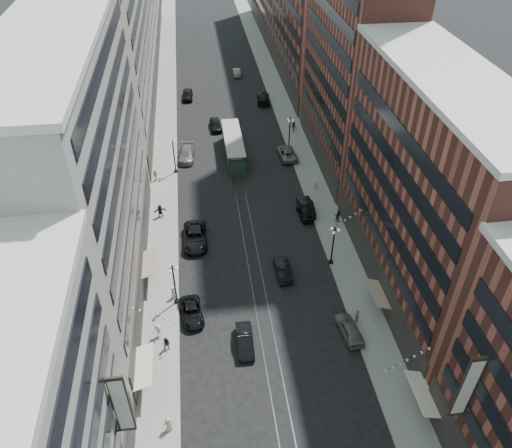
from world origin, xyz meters
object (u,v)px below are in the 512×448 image
car_4 (349,329)px  car_8 (187,154)px  car_13 (216,125)px  pedestrian_6 (155,175)px  car_11 (287,153)px  pedestrian_9 (293,127)px  lamppost_sw_mid (174,155)px  car_2 (192,312)px  car_7 (195,237)px  car_extra_1 (283,269)px  pedestrian_extra_2 (158,331)px  pedestrian_5 (160,211)px  streetcar (233,147)px  car_14 (237,72)px  pedestrian_1 (168,424)px  car_9 (187,95)px  pedestrian_8 (316,184)px  lamppost_se_mid (289,132)px  pedestrian_extra_0 (173,292)px  pedestrian_7 (338,216)px  pedestrian_2 (167,344)px  lamppost_se_far (333,244)px  pedestrian_4 (357,316)px  car_5 (245,341)px  car_extra_0 (305,212)px  car_10 (306,206)px  lamppost_sw_far (174,283)px

car_4 → car_8: size_ratio=0.81×
car_13 → pedestrian_6: size_ratio=2.66×
car_11 → pedestrian_9: 8.62m
lamppost_sw_mid → pedestrian_9: 22.91m
car_2 → car_13: size_ratio=1.02×
car_7 → pedestrian_6: (-5.34, 14.95, 0.16)m
car_extra_1 → pedestrian_extra_2: (-14.20, -7.63, 0.29)m
pedestrian_5 → pedestrian_9: bearing=32.7°
car_13 → car_extra_1: size_ratio=1.01×
lamppost_sw_mid → streetcar: lamppost_sw_mid is taller
car_14 → car_11: bearing=99.2°
pedestrian_1 → car_14: 80.72m
car_2 → car_9: (0.80, 56.14, 0.15)m
car_4 → pedestrian_8: bearing=-101.9°
lamppost_se_mid → pedestrian_extra_2: bearing=-118.9°
car_7 → pedestrian_6: 15.88m
car_2 → pedestrian_extra_0: 3.53m
car_11 → car_9: bearing=-62.3°
lamppost_sw_mid → pedestrian_7: size_ratio=3.12×
pedestrian_2 → pedestrian_9: size_ratio=0.95×
car_8 → car_11: 15.95m
car_11 → pedestrian_extra_2: (-19.44, -33.98, 0.27)m
pedestrian_6 → lamppost_se_far: bearing=110.5°
lamppost_sw_mid → car_11: size_ratio=0.98×
pedestrian_4 → car_14: size_ratio=0.39×
car_11 → pedestrian_5: (-19.66, -13.38, 0.29)m
streetcar → lamppost_sw_mid: bearing=-157.7°
pedestrian_2 → pedestrian_extra_0: 7.08m
car_5 → car_extra_0: car_5 is taller
car_5 → pedestrian_7: 23.56m
pedestrian_1 → pedestrian_9: size_ratio=0.97×
pedestrian_4 → streetcar: bearing=27.7°
streetcar → car_11: bearing=-9.5°
car_10 → pedestrian_9: pedestrian_9 is taller
car_2 → car_9: size_ratio=1.00×
lamppost_sw_far → car_11: (17.60, 29.37, -2.31)m
car_8 → pedestrian_1: bearing=-87.8°
pedestrian_extra_0 → lamppost_sw_far: bearing=-132.2°
pedestrian_extra_0 → pedestrian_extra_2: size_ratio=0.88×
lamppost_sw_far → car_5: lamppost_sw_far is taller
lamppost_sw_far → pedestrian_9: bearing=61.7°
pedestrian_7 → car_4: bearing=117.1°
pedestrian_2 → pedestrian_extra_2: pedestrian_extra_2 is taller
car_14 → car_extra_1: (-0.75, -61.54, 0.06)m
car_9 → car_13: 14.09m
lamppost_sw_mid → pedestrian_1: lamppost_sw_mid is taller
car_2 → car_13: 43.17m
streetcar → car_extra_1: size_ratio=2.71×
car_2 → pedestrian_5: size_ratio=2.60×
lamppost_se_mid → car_2: 38.21m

